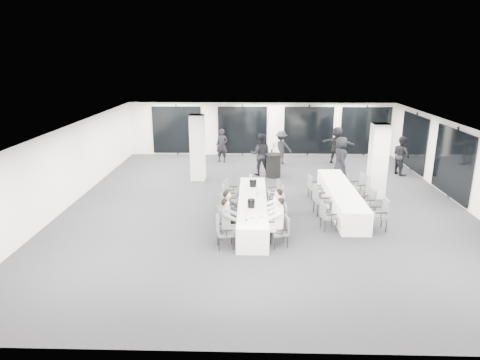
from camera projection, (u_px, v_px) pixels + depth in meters
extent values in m
cube|color=#232329|center=(265.00, 205.00, 15.43)|extent=(14.00, 16.00, 0.02)
cube|color=white|center=(266.00, 127.00, 14.64)|extent=(14.00, 16.00, 0.02)
cube|color=white|center=(69.00, 166.00, 15.22)|extent=(0.02, 16.00, 2.80)
cube|color=white|center=(467.00, 169.00, 14.85)|extent=(0.02, 16.00, 2.80)
cube|color=white|center=(261.00, 129.00, 22.72)|extent=(14.00, 0.02, 2.80)
cube|color=white|center=(280.00, 284.00, 7.35)|extent=(14.00, 0.02, 2.80)
cube|color=black|center=(261.00, 130.00, 22.66)|extent=(13.60, 0.06, 2.50)
cube|color=black|center=(452.00, 163.00, 15.82)|extent=(0.06, 14.00, 2.50)
cube|color=silver|center=(198.00, 148.00, 18.18)|extent=(0.60, 0.60, 2.80)
cube|color=silver|center=(378.00, 161.00, 15.88)|extent=(0.60, 0.60, 2.80)
cube|color=white|center=(252.00, 210.00, 13.81)|extent=(0.90, 5.00, 0.75)
cube|color=white|center=(341.00, 198.00, 14.96)|extent=(0.90, 5.00, 0.75)
cylinder|color=black|center=(273.00, 166.00, 18.80)|extent=(0.65, 0.65, 1.02)
cylinder|color=black|center=(274.00, 154.00, 18.65)|extent=(0.74, 0.74, 0.02)
cube|color=#52555A|center=(226.00, 233.00, 11.87)|extent=(0.53, 0.55, 0.08)
cube|color=#52555A|center=(218.00, 224.00, 11.76)|extent=(0.14, 0.46, 0.46)
cylinder|color=black|center=(218.00, 238.00, 12.09)|extent=(0.04, 0.04, 0.41)
cylinder|color=black|center=(219.00, 244.00, 11.72)|extent=(0.04, 0.04, 0.41)
cylinder|color=black|center=(232.00, 237.00, 12.15)|extent=(0.04, 0.04, 0.41)
cylinder|color=black|center=(234.00, 243.00, 11.77)|extent=(0.04, 0.04, 0.41)
cube|color=black|center=(224.00, 224.00, 12.05)|extent=(0.34, 0.10, 0.04)
cube|color=black|center=(227.00, 231.00, 11.58)|extent=(0.34, 0.10, 0.04)
cube|color=#52555A|center=(227.00, 223.00, 12.55)|extent=(0.54, 0.55, 0.08)
cube|color=#52555A|center=(220.00, 215.00, 12.44)|extent=(0.15, 0.46, 0.45)
cylinder|color=black|center=(220.00, 229.00, 12.78)|extent=(0.04, 0.04, 0.40)
cylinder|color=black|center=(221.00, 234.00, 12.40)|extent=(0.04, 0.04, 0.40)
cylinder|color=black|center=(233.00, 228.00, 12.84)|extent=(0.04, 0.04, 0.40)
cylinder|color=black|center=(235.00, 233.00, 12.47)|extent=(0.04, 0.04, 0.40)
cube|color=black|center=(226.00, 215.00, 12.74)|extent=(0.34, 0.11, 0.04)
cube|color=black|center=(228.00, 221.00, 12.27)|extent=(0.34, 0.11, 0.04)
cube|color=#52555A|center=(229.00, 210.00, 13.58)|extent=(0.57, 0.58, 0.08)
cube|color=#52555A|center=(222.00, 202.00, 13.46)|extent=(0.17, 0.47, 0.47)
cylinder|color=black|center=(222.00, 215.00, 13.80)|extent=(0.04, 0.04, 0.42)
cylinder|color=black|center=(224.00, 220.00, 13.42)|extent=(0.04, 0.04, 0.42)
cylinder|color=black|center=(234.00, 215.00, 13.89)|extent=(0.04, 0.04, 0.42)
cylinder|color=black|center=(236.00, 219.00, 13.51)|extent=(0.04, 0.04, 0.42)
cube|color=black|center=(227.00, 202.00, 13.77)|extent=(0.35, 0.12, 0.04)
cube|color=black|center=(230.00, 207.00, 13.30)|extent=(0.35, 0.12, 0.04)
cube|color=#52555A|center=(230.00, 201.00, 14.39)|extent=(0.54, 0.56, 0.08)
cube|color=#52555A|center=(223.00, 193.00, 14.29)|extent=(0.11, 0.49, 0.49)
cylinder|color=black|center=(224.00, 206.00, 14.65)|extent=(0.04, 0.04, 0.43)
cylinder|color=black|center=(224.00, 210.00, 14.24)|extent=(0.04, 0.04, 0.43)
cylinder|color=black|center=(236.00, 206.00, 14.68)|extent=(0.04, 0.04, 0.43)
cylinder|color=black|center=(237.00, 210.00, 14.28)|extent=(0.04, 0.04, 0.43)
cube|color=black|center=(230.00, 193.00, 14.59)|extent=(0.36, 0.08, 0.04)
cube|color=black|center=(231.00, 198.00, 14.09)|extent=(0.36, 0.08, 0.04)
cube|color=#52555A|center=(232.00, 192.00, 15.44)|extent=(0.52, 0.53, 0.07)
cube|color=#52555A|center=(226.00, 185.00, 15.42)|extent=(0.15, 0.43, 0.43)
cylinder|color=black|center=(228.00, 196.00, 15.72)|extent=(0.03, 0.03, 0.38)
cylinder|color=black|center=(225.00, 200.00, 15.38)|extent=(0.03, 0.03, 0.38)
cylinder|color=black|center=(238.00, 197.00, 15.63)|extent=(0.03, 0.03, 0.38)
cylinder|color=black|center=(235.00, 200.00, 15.29)|extent=(0.03, 0.03, 0.38)
cube|color=black|center=(233.00, 186.00, 15.61)|extent=(0.31, 0.11, 0.04)
cube|color=black|center=(230.00, 190.00, 15.18)|extent=(0.31, 0.11, 0.04)
cube|color=#52555A|center=(279.00, 233.00, 11.96)|extent=(0.52, 0.53, 0.07)
cube|color=#52555A|center=(286.00, 224.00, 11.93)|extent=(0.16, 0.43, 0.43)
cylinder|color=black|center=(287.00, 242.00, 11.89)|extent=(0.03, 0.03, 0.38)
cylinder|color=black|center=(283.00, 237.00, 12.23)|extent=(0.03, 0.03, 0.38)
cylinder|color=black|center=(275.00, 243.00, 11.81)|extent=(0.03, 0.03, 0.38)
cylinder|color=black|center=(271.00, 238.00, 12.16)|extent=(0.03, 0.03, 0.38)
cube|color=black|center=(282.00, 230.00, 11.70)|extent=(0.31, 0.11, 0.04)
cube|color=black|center=(277.00, 224.00, 12.13)|extent=(0.31, 0.11, 0.04)
cube|color=#52555A|center=(278.00, 221.00, 12.70)|extent=(0.48, 0.50, 0.08)
cube|color=#52555A|center=(285.00, 212.00, 12.62)|extent=(0.08, 0.47, 0.47)
cylinder|color=black|center=(285.00, 231.00, 12.58)|extent=(0.04, 0.04, 0.42)
cylinder|color=black|center=(284.00, 226.00, 12.97)|extent=(0.04, 0.04, 0.42)
cylinder|color=black|center=(271.00, 231.00, 12.57)|extent=(0.04, 0.04, 0.42)
cylinder|color=black|center=(270.00, 226.00, 12.96)|extent=(0.04, 0.04, 0.42)
cube|color=black|center=(279.00, 218.00, 12.41)|extent=(0.35, 0.05, 0.04)
cube|color=black|center=(277.00, 212.00, 12.90)|extent=(0.35, 0.05, 0.04)
cube|color=#52555A|center=(276.00, 210.00, 13.56)|extent=(0.48, 0.50, 0.08)
cube|color=#52555A|center=(283.00, 202.00, 13.47)|extent=(0.07, 0.47, 0.47)
cylinder|color=black|center=(283.00, 220.00, 13.42)|extent=(0.04, 0.04, 0.42)
cylinder|color=black|center=(282.00, 215.00, 13.82)|extent=(0.04, 0.04, 0.42)
cylinder|color=black|center=(270.00, 220.00, 13.44)|extent=(0.04, 0.04, 0.42)
cylinder|color=black|center=(269.00, 215.00, 13.83)|extent=(0.04, 0.04, 0.42)
cube|color=black|center=(277.00, 208.00, 13.26)|extent=(0.35, 0.05, 0.04)
cube|color=black|center=(276.00, 202.00, 13.75)|extent=(0.35, 0.05, 0.04)
cube|color=#52555A|center=(275.00, 202.00, 14.19)|extent=(0.57, 0.59, 0.09)
cube|color=#52555A|center=(283.00, 194.00, 14.07)|extent=(0.13, 0.51, 0.50)
cylinder|color=black|center=(281.00, 212.00, 14.03)|extent=(0.04, 0.04, 0.45)
cylinder|color=black|center=(282.00, 208.00, 14.44)|extent=(0.04, 0.04, 0.45)
cylinder|color=black|center=(268.00, 212.00, 14.09)|extent=(0.04, 0.04, 0.45)
cylinder|color=black|center=(269.00, 207.00, 14.51)|extent=(0.04, 0.04, 0.45)
cube|color=black|center=(275.00, 199.00, 13.88)|extent=(0.38, 0.09, 0.04)
cube|color=black|center=(276.00, 194.00, 14.40)|extent=(0.38, 0.09, 0.04)
cube|color=#52555A|center=(273.00, 193.00, 15.38)|extent=(0.51, 0.52, 0.07)
cube|color=#52555A|center=(279.00, 186.00, 15.35)|extent=(0.14, 0.42, 0.42)
cylinder|color=black|center=(279.00, 200.00, 15.31)|extent=(0.03, 0.03, 0.38)
cylinder|color=black|center=(277.00, 197.00, 15.65)|extent=(0.03, 0.03, 0.38)
cylinder|color=black|center=(270.00, 201.00, 15.24)|extent=(0.03, 0.03, 0.38)
cylinder|color=black|center=(267.00, 198.00, 15.59)|extent=(0.03, 0.03, 0.38)
cube|color=black|center=(275.00, 191.00, 15.12)|extent=(0.31, 0.10, 0.04)
cube|color=black|center=(272.00, 187.00, 15.55)|extent=(0.31, 0.10, 0.04)
cube|color=#52555A|center=(329.00, 217.00, 13.12)|extent=(0.50, 0.52, 0.07)
cube|color=#52555A|center=(323.00, 210.00, 13.02)|extent=(0.14, 0.43, 0.42)
cylinder|color=black|center=(321.00, 222.00, 13.33)|extent=(0.03, 0.03, 0.38)
cylinder|color=black|center=(325.00, 226.00, 12.98)|extent=(0.03, 0.03, 0.38)
cylinder|color=black|center=(332.00, 221.00, 13.39)|extent=(0.03, 0.03, 0.38)
cylinder|color=black|center=(336.00, 225.00, 13.04)|extent=(0.03, 0.03, 0.38)
cube|color=black|center=(326.00, 209.00, 13.30)|extent=(0.31, 0.10, 0.04)
cube|color=black|center=(332.00, 215.00, 12.86)|extent=(0.31, 0.10, 0.04)
cube|color=#52555A|center=(322.00, 201.00, 14.36)|extent=(0.57, 0.59, 0.09)
cube|color=#52555A|center=(316.00, 193.00, 14.25)|extent=(0.14, 0.50, 0.50)
cylinder|color=black|center=(314.00, 206.00, 14.62)|extent=(0.04, 0.04, 0.44)
cylinder|color=black|center=(318.00, 211.00, 14.21)|extent=(0.04, 0.04, 0.44)
cylinder|color=black|center=(326.00, 206.00, 14.67)|extent=(0.04, 0.04, 0.44)
cylinder|color=black|center=(330.00, 210.00, 14.26)|extent=(0.04, 0.04, 0.44)
cube|color=black|center=(320.00, 193.00, 14.57)|extent=(0.37, 0.10, 0.04)
cube|color=black|center=(325.00, 198.00, 14.06)|extent=(0.37, 0.10, 0.04)
cube|color=#52555A|center=(315.00, 188.00, 15.98)|extent=(0.49, 0.51, 0.07)
cube|color=#52555A|center=(310.00, 181.00, 15.89)|extent=(0.12, 0.43, 0.43)
cylinder|color=black|center=(309.00, 192.00, 16.20)|extent=(0.03, 0.03, 0.38)
cylinder|color=black|center=(311.00, 195.00, 15.85)|extent=(0.03, 0.03, 0.38)
cylinder|color=black|center=(318.00, 192.00, 16.25)|extent=(0.03, 0.03, 0.38)
cylinder|color=black|center=(321.00, 195.00, 15.89)|extent=(0.03, 0.03, 0.38)
cube|color=black|center=(313.00, 182.00, 16.16)|extent=(0.32, 0.09, 0.04)
cube|color=black|center=(317.00, 185.00, 15.72)|extent=(0.32, 0.09, 0.04)
cube|color=#52555A|center=(378.00, 215.00, 13.09)|extent=(0.51, 0.53, 0.08)
cube|color=#52555A|center=(386.00, 206.00, 13.01)|extent=(0.09, 0.49, 0.48)
cylinder|color=black|center=(386.00, 226.00, 12.96)|extent=(0.04, 0.04, 0.43)
cylinder|color=black|center=(382.00, 220.00, 13.37)|extent=(0.04, 0.04, 0.43)
cylinder|color=black|center=(372.00, 226.00, 12.95)|extent=(0.04, 0.04, 0.43)
cylinder|color=black|center=(368.00, 221.00, 13.36)|extent=(0.04, 0.04, 0.43)
cube|color=black|center=(381.00, 213.00, 12.78)|extent=(0.36, 0.06, 0.04)
cube|color=black|center=(376.00, 207.00, 13.29)|extent=(0.36, 0.06, 0.04)
cube|color=#52555A|center=(367.00, 203.00, 14.38)|extent=(0.51, 0.53, 0.07)
cube|color=#52555A|center=(373.00, 195.00, 14.34)|extent=(0.14, 0.43, 0.43)
cylinder|color=black|center=(374.00, 210.00, 14.30)|extent=(0.03, 0.03, 0.38)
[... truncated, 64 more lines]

